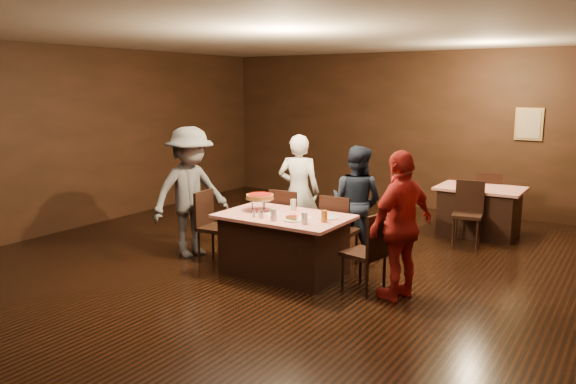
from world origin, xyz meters
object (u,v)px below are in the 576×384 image
object	(u,v)px
chair_far_right	(340,230)
chair_end_left	(216,226)
diner_grey_knit	(190,192)
chair_back_near	(467,214)
glass_back	(293,205)
back_table	(479,211)
diner_red_shirt	(401,225)
glass_front_left	(274,215)
glass_front_right	(305,218)
main_table	(284,245)
diner_navy_hoodie	(356,202)
chair_end_right	(364,252)
diner_white_jacket	(299,192)
chair_back_far	(489,199)
chair_far_left	(289,222)
plate_empty	(329,218)
pizza_stand	(260,197)
glass_amber	(324,216)

from	to	relation	value
chair_far_right	chair_end_left	world-z (taller)	same
chair_far_right	diner_grey_knit	bearing A→B (deg)	18.63
chair_back_near	glass_back	world-z (taller)	chair_back_near
chair_far_right	chair_end_left	distance (m)	1.68
back_table	chair_back_near	world-z (taller)	chair_back_near
diner_red_shirt	glass_front_left	distance (m)	1.51
glass_front_right	main_table	bearing A→B (deg)	150.95
chair_far_right	diner_grey_knit	xyz separation A→B (m)	(-1.93, -0.76, 0.43)
diner_navy_hoodie	diner_red_shirt	size ratio (longest dim) A/B	0.93
main_table	chair_end_right	xyz separation A→B (m)	(1.10, 0.00, 0.09)
main_table	diner_white_jacket	xyz separation A→B (m)	(-0.49, 1.15, 0.45)
chair_back_far	glass_front_right	distance (m)	4.33
chair_far_left	plate_empty	bearing A→B (deg)	142.90
chair_far_left	diner_red_shirt	bearing A→B (deg)	154.87
chair_end_right	pizza_stand	distance (m)	1.57
back_table	chair_end_right	world-z (taller)	chair_end_right
glass_amber	diner_navy_hoodie	bearing A→B (deg)	98.21
glass_front_right	plate_empty	bearing A→B (deg)	75.96
chair_back_far	diner_red_shirt	world-z (taller)	diner_red_shirt
chair_end_right	glass_front_right	size ratio (longest dim) A/B	6.79
back_table	diner_red_shirt	distance (m)	3.31
chair_far_left	glass_front_right	size ratio (longest dim) A/B	6.79
chair_back_far	glass_amber	world-z (taller)	chair_back_far
pizza_stand	diner_grey_knit	bearing A→B (deg)	-176.72
chair_back_far	chair_end_right	bearing A→B (deg)	73.48
back_table	chair_far_right	distance (m)	2.82
back_table	diner_red_shirt	size ratio (longest dim) A/B	0.78
chair_end_right	glass_amber	bearing A→B (deg)	-73.03
diner_navy_hoodie	glass_amber	xyz separation A→B (m)	(0.18, -1.24, 0.06)
glass_front_left	glass_amber	xyz separation A→B (m)	(0.55, 0.25, 0.00)
back_table	glass_front_left	xyz separation A→B (m)	(-1.51, -3.62, 0.46)
chair_end_right	glass_back	world-z (taller)	chair_end_right
chair_back_far	chair_back_near	bearing A→B (deg)	80.20
chair_end_left	diner_grey_knit	world-z (taller)	diner_grey_knit
chair_far_left	back_table	bearing A→B (deg)	-132.21
chair_far_left	pizza_stand	world-z (taller)	pizza_stand
back_table	diner_grey_knit	size ratio (longest dim) A/B	0.72
chair_back_far	diner_navy_hoodie	distance (m)	2.97
main_table	back_table	world-z (taller)	same
back_table	glass_back	bearing A→B (deg)	-118.11
chair_far_right	chair_end_right	size ratio (longest dim) A/B	1.00
chair_end_right	diner_grey_knit	distance (m)	2.67
chair_back_near	glass_amber	bearing A→B (deg)	-118.75
pizza_stand	glass_front_left	size ratio (longest dim) A/B	2.71
glass_amber	diner_grey_knit	bearing A→B (deg)	179.06
plate_empty	glass_front_left	bearing A→B (deg)	-138.01
diner_red_shirt	pizza_stand	xyz separation A→B (m)	(-1.92, 0.01, 0.12)
chair_far_left	glass_front_right	distance (m)	1.36
plate_empty	glass_back	world-z (taller)	glass_back
chair_far_right	glass_amber	xyz separation A→B (m)	(0.20, -0.80, 0.37)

